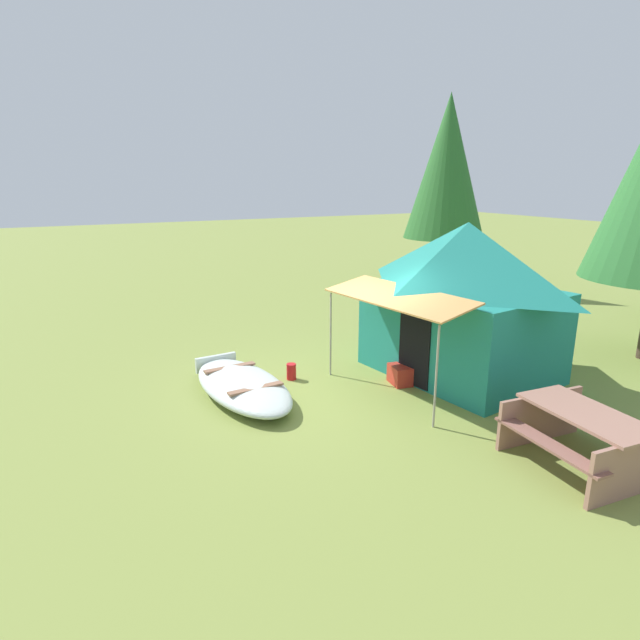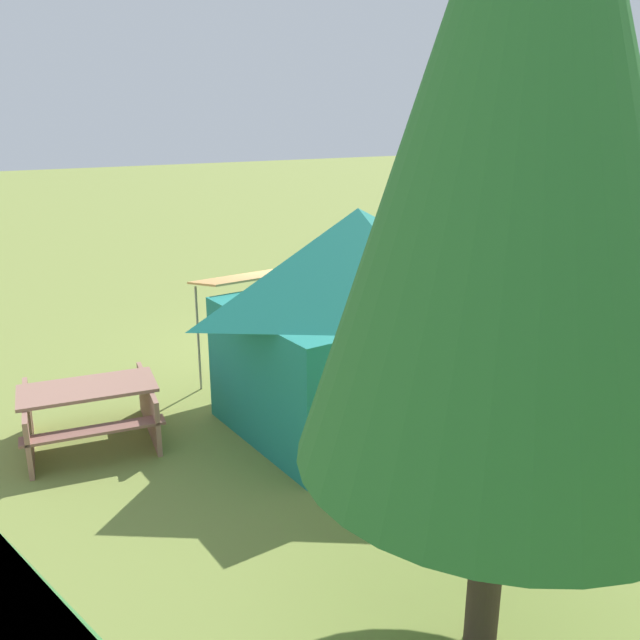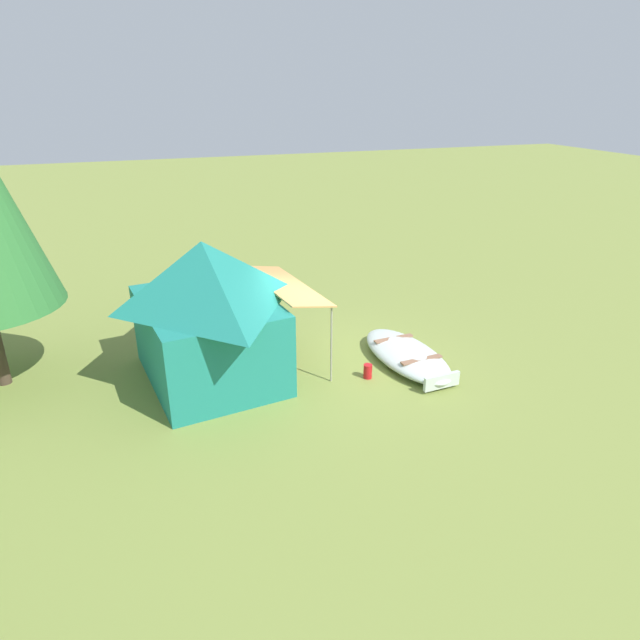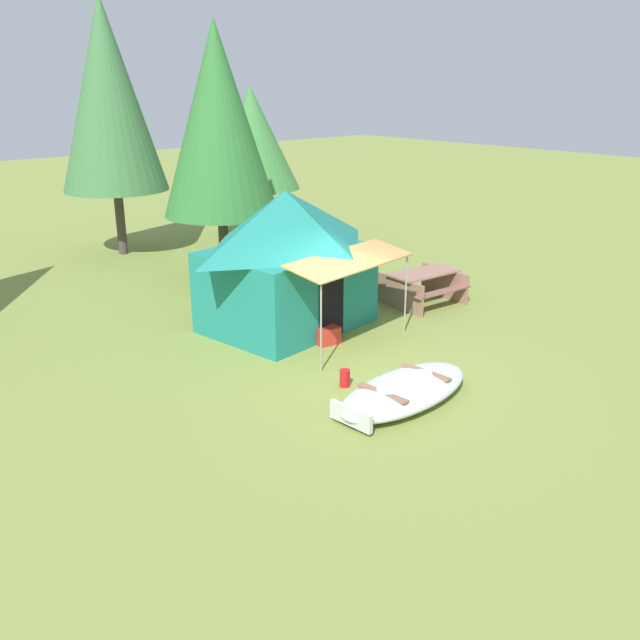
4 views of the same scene
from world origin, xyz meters
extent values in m
plane|color=olive|center=(0.00, 0.00, 0.00)|extent=(80.00, 80.00, 0.00)
ellipsoid|color=silver|center=(-0.44, -1.62, 0.20)|extent=(3.01, 1.49, 0.40)
ellipsoid|color=#444846|center=(-0.44, -1.62, 0.23)|extent=(2.76, 1.32, 0.14)
cube|color=#8B6047|center=(0.14, -1.58, 0.36)|extent=(0.21, 0.99, 0.04)
cube|color=#8B6047|center=(-1.03, -1.66, 0.36)|extent=(0.21, 0.99, 0.04)
cube|color=silver|center=(-1.79, -1.71, 0.22)|extent=(0.14, 0.83, 0.30)
cube|color=#1E7E72|center=(0.41, 2.61, 0.87)|extent=(3.57, 2.92, 1.75)
pyramid|color=#1E7E72|center=(0.41, 2.61, 2.37)|extent=(3.86, 3.16, 1.23)
cube|color=black|center=(0.58, 1.36, 0.73)|extent=(0.76, 0.13, 1.40)
cube|color=tan|center=(0.65, 0.88, 1.80)|extent=(3.04, 1.37, 0.20)
cylinder|color=gray|center=(2.06, 0.65, 0.83)|extent=(0.04, 0.04, 1.66)
cylinder|color=gray|center=(-0.65, 0.28, 0.83)|extent=(0.04, 0.04, 1.66)
cube|color=#9A6B5A|center=(3.87, 1.69, 0.77)|extent=(1.77, 0.95, 0.04)
cube|color=#86564A|center=(3.92, 2.32, 0.46)|extent=(1.72, 0.39, 0.04)
cube|color=#86564A|center=(3.82, 1.06, 0.46)|extent=(1.72, 0.39, 0.04)
cube|color=#9A6B5A|center=(4.62, 1.63, 0.37)|extent=(0.18, 1.52, 0.75)
cube|color=#9A6B5A|center=(3.12, 1.75, 0.37)|extent=(0.18, 1.52, 0.75)
cube|color=red|center=(0.36, 1.23, 0.18)|extent=(0.53, 0.42, 0.36)
cylinder|color=red|center=(-0.79, -0.51, 0.16)|extent=(0.24, 0.24, 0.31)
cylinder|color=brown|center=(-6.41, 7.82, 0.88)|extent=(0.21, 0.21, 1.76)
cone|color=#2A642B|center=(-6.41, 7.82, 4.13)|extent=(2.74, 2.74, 4.74)
camera|label=1|loc=(7.86, -4.33, 3.77)|focal=29.19mm
camera|label=2|loc=(4.85, 10.32, 4.28)|focal=38.38mm
camera|label=3|loc=(-10.26, 3.94, 5.78)|focal=31.04mm
camera|label=4|loc=(-8.36, -8.46, 5.16)|focal=38.16mm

